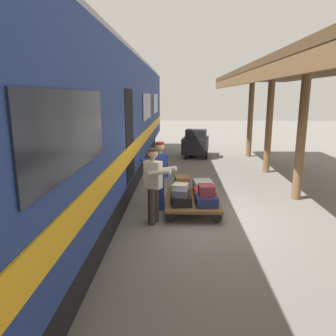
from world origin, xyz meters
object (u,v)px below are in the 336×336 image
Objects in this scene: train_car at (63,130)px; suitcase_olive_duffel at (181,188)px; suitcase_brown_leather at (182,180)px; suitcase_burgundy_valise at (206,190)px; luggage_cart at (193,200)px; suitcase_red_plastic at (204,194)px; suitcase_cream_canvas at (180,187)px; suitcase_tan_vintage at (181,194)px; suitcase_gray_aluminum at (203,186)px; suitcase_black_hardshell at (181,200)px; suitcase_slate_roller at (181,193)px; porter_in_overalls at (159,173)px; porter_by_door at (154,183)px; suitcase_navy_fabric at (206,201)px; baggage_tug at (196,143)px.

train_car reaches higher than suitcase_olive_duffel.
suitcase_brown_leather is 1.24× the size of suitcase_burgundy_valise.
train_car is 41.84× the size of suitcase_olive_duffel.
luggage_cart is 0.33m from suitcase_red_plastic.
suitcase_burgundy_valise reaches higher than suitcase_cream_canvas.
suitcase_gray_aluminum reaches higher than suitcase_tan_vintage.
suitcase_tan_vintage is at bearing -90.00° from suitcase_black_hardshell.
luggage_cart is 0.72m from suitcase_slate_roller.
suitcase_slate_roller is 0.89m from porter_in_overalls.
suitcase_olive_duffel is 1.36× the size of suitcase_burgundy_valise.
suitcase_burgundy_valise is (-0.29, 0.50, 0.40)m from luggage_cart.
porter_in_overalls is at bearing -13.40° from suitcase_cream_canvas.
porter_in_overalls is (0.83, -0.10, 0.65)m from luggage_cart.
porter_by_door reaches higher than suitcase_gray_aluminum.
suitcase_burgundy_valise is 1.29m from porter_in_overalls.
suitcase_navy_fabric is at bearing 137.63° from suitcase_tan_vintage.
suitcase_tan_vintage reaches higher than luggage_cart.
suitcase_black_hardshell is 1.24× the size of suitcase_cream_canvas.
suitcase_olive_duffel is at bearing -46.99° from suitcase_brown_leather.
suitcase_tan_vintage is 1.15m from porter_by_door.
suitcase_black_hardshell is 0.28× the size of porter_in_overalls.
suitcase_red_plastic is at bearing -136.99° from suitcase_slate_roller.
baggage_tug reaches higher than suitcase_gray_aluminum.
porter_by_door is at bearing 28.21° from suitcase_black_hardshell.
porter_by_door is 8.19m from baggage_tug.
suitcase_gray_aluminum is 1.87m from porter_by_door.
suitcase_olive_duffel is 0.31× the size of porter_in_overalls.
luggage_cart is 3.70× the size of suitcase_olive_duffel.
suitcase_slate_roller is at bearing 61.44° from luggage_cart.
suitcase_navy_fabric is 0.58m from suitcase_black_hardshell.
suitcase_burgundy_valise reaches higher than suitcase_red_plastic.
suitcase_gray_aluminum is 1.58× the size of suitcase_burgundy_valise.
luggage_cart is 5.01× the size of suitcase_burgundy_valise.
porter_by_door is (0.89, 0.85, 0.65)m from luggage_cart.
baggage_tug is (-0.11, -6.70, 0.15)m from suitcase_gray_aluminum.
porter_by_door reaches higher than suitcase_slate_roller.
suitcase_cream_canvas is at bearing 4.28° from luggage_cart.
baggage_tug is (-0.11, -7.76, 0.19)m from suitcase_navy_fabric.
suitcase_black_hardshell is at bearing 61.27° from luggage_cart.
suitcase_brown_leather is at bearing -42.13° from suitcase_red_plastic.
suitcase_red_plastic is at bearing -144.17° from porter_by_door.
porter_by_door reaches higher than luggage_cart.
porter_in_overalls reaches higher than suitcase_black_hardshell.
suitcase_slate_roller is at bearing 1.98° from suitcase_navy_fabric.
luggage_cart is 1.06m from porter_in_overalls.
suitcase_navy_fabric is 1.38× the size of suitcase_cream_canvas.
suitcase_navy_fabric is 0.80m from suitcase_cream_canvas.
suitcase_slate_roller is at bearing 90.80° from suitcase_cream_canvas.
suitcase_tan_vintage is 0.34× the size of baggage_tug.
suitcase_cream_canvas reaches higher than suitcase_red_plastic.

